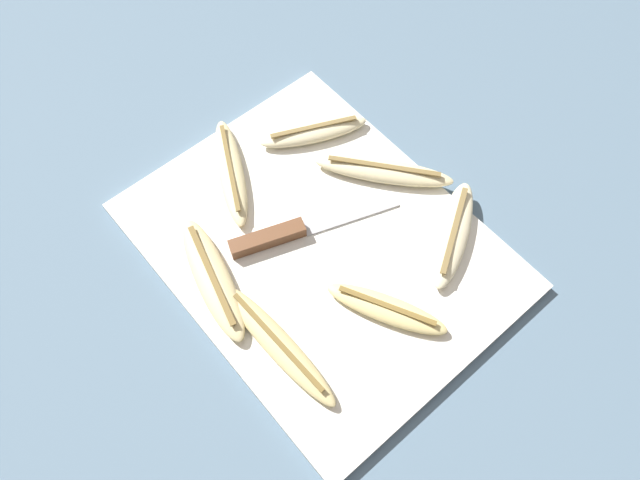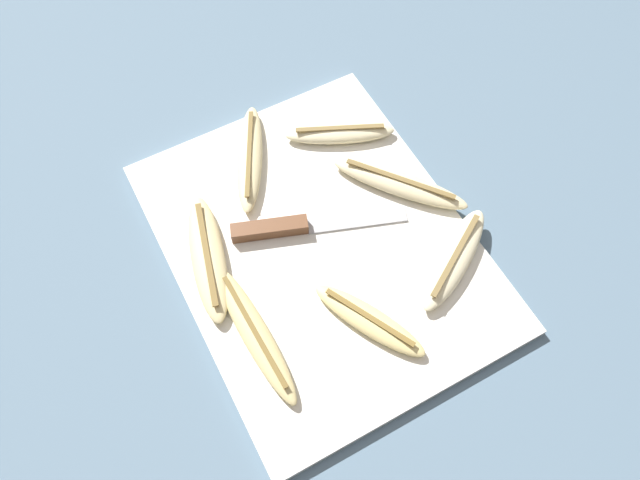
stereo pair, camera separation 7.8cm
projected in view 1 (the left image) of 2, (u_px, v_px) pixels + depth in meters
ground_plane at (320, 248)px, 0.80m from camera, size 4.00×4.00×0.00m
cutting_board at (320, 246)px, 0.79m from camera, size 0.46×0.36×0.01m
knife at (284, 233)px, 0.79m from camera, size 0.10×0.22×0.02m
banana_spotted_left at (278, 344)px, 0.72m from camera, size 0.19×0.04×0.02m
banana_soft_right at (231, 172)px, 0.83m from camera, size 0.17×0.11×0.02m
banana_golden_short at (387, 309)px, 0.74m from camera, size 0.15×0.10×0.02m
banana_ripe_center at (213, 278)px, 0.75m from camera, size 0.18×0.09×0.02m
banana_cream_curved at (384, 171)px, 0.83m from camera, size 0.17×0.15×0.02m
banana_bright_far at (453, 234)px, 0.78m from camera, size 0.12×0.16×0.02m
banana_pale_long at (314, 132)px, 0.86m from camera, size 0.10×0.15×0.02m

